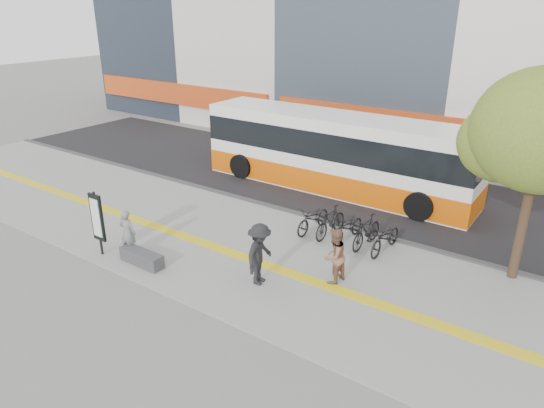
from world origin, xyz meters
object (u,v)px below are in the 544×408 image
Objects in this scene: seated_woman at (128,233)px; pedestrian_tan at (334,256)px; signboard at (97,218)px; street_tree at (542,133)px; bus at (336,155)px; pedestrian_dark at (260,254)px; bench at (142,258)px.

seated_woman is 6.70m from pedestrian_tan.
signboard is at bearing -57.72° from pedestrian_tan.
pedestrian_tan is (-4.30, -3.48, -3.58)m from street_tree.
pedestrian_dark is (2.05, -8.46, -0.57)m from bus.
signboard is at bearing -108.15° from bus.
seated_woman is (0.80, 0.50, -0.49)m from signboard.
bus is (-8.10, 3.68, -2.92)m from street_tree.
pedestrian_tan is (7.08, 2.85, -0.44)m from signboard.
signboard is 0.18× the size of bus.
bus is (1.68, 9.70, 1.29)m from bench.
pedestrian_tan reaches higher than seated_woman.
pedestrian_dark is (3.73, 1.24, 0.72)m from bench.
pedestrian_tan is at bearing -141.04° from street_tree.
pedestrian_tan is 2.18m from pedestrian_dark.
signboard is at bearing -169.19° from bench.
bench is 0.13× the size of bus.
street_tree is 12.62m from seated_woman.
street_tree is at bearing -24.43° from bus.
bench is at bearing -99.83° from bus.
pedestrian_tan is 0.89× the size of pedestrian_dark.
pedestrian_dark is at bearing -141.68° from street_tree.
seated_woman is 0.84× the size of pedestrian_dark.
bus is 8.72m from pedestrian_dark.
street_tree reaches higher than bus.
pedestrian_dark is at bearing -42.92° from pedestrian_tan.
signboard is 1.16× the size of pedestrian_dark.
bus is (3.28, 10.01, 0.23)m from signboard.
pedestrian_tan is at bearing -62.31° from pedestrian_dark.
bus is 7.71× the size of seated_woman.
bus reaches higher than seated_woman.
street_tree is (11.38, 6.33, 3.15)m from signboard.
street_tree is 3.96× the size of seated_woman.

